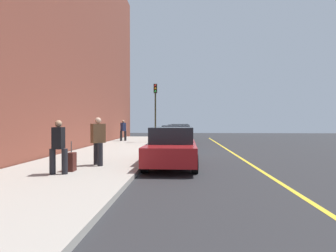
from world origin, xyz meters
TOP-DOWN VIEW (x-y plane):
  - ground_plane at (0.00, 0.00)m, footprint 56.00×56.00m
  - sidewalk at (0.00, -3.30)m, footprint 28.00×4.60m
  - building_facade at (0.00, -6.05)m, footprint 32.00×0.80m
  - lane_stripe_centre at (0.00, 3.20)m, footprint 28.00×0.14m
  - parked_car_green at (-11.93, 0.15)m, footprint 4.76×2.02m
  - parked_car_maroon at (-6.20, 0.12)m, footprint 4.58×2.03m
  - parked_car_navy at (-0.52, 0.05)m, footprint 4.26×1.90m
  - parked_car_red at (5.48, 0.03)m, footprint 4.79×1.94m
  - pedestrian_brown_coat at (6.44, -2.60)m, footprint 0.52×0.55m
  - pedestrian_navy_coat at (-6.93, -4.52)m, footprint 0.55×0.52m
  - pedestrian_black_coat at (8.23, -3.26)m, footprint 0.47×0.53m
  - traffic_light_pole at (-5.57, -1.70)m, footprint 0.35×0.26m
  - rolling_suitcase at (7.69, -3.09)m, footprint 0.34×0.22m

SIDE VIEW (x-z plane):
  - ground_plane at x=0.00m, z-range 0.00..0.00m
  - lane_stripe_centre at x=0.00m, z-range 0.00..0.01m
  - sidewalk at x=0.00m, z-range 0.00..0.15m
  - rolling_suitcase at x=7.69m, z-range -0.03..0.92m
  - parked_car_navy at x=-0.52m, z-range 0.00..1.51m
  - parked_car_maroon at x=-6.20m, z-range 0.00..1.51m
  - parked_car_green at x=-11.93m, z-range 0.00..1.52m
  - parked_car_red at x=5.48m, z-range 0.00..1.52m
  - pedestrian_black_coat at x=8.23m, z-range 0.20..1.83m
  - pedestrian_navy_coat at x=-6.93m, z-range 0.21..1.93m
  - pedestrian_brown_coat at x=6.44m, z-range 0.21..1.94m
  - traffic_light_pole at x=-5.57m, z-range 0.93..5.45m
  - building_facade at x=0.00m, z-range 0.00..15.00m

